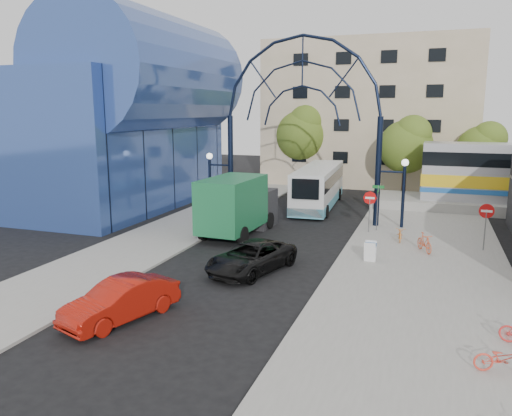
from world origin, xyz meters
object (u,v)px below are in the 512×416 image
at_px(city_bus, 319,186).
at_px(bike_near_b, 424,243).
at_px(sandwich_board, 370,249).
at_px(black_suv, 251,257).
at_px(stop_sign, 370,202).
at_px(tree_north_c, 483,148).
at_px(tree_north_b, 303,132).
at_px(green_truck, 239,205).
at_px(red_sedan, 121,300).
at_px(street_name_sign, 378,198).
at_px(bike_near_a, 400,234).
at_px(tree_north_a, 408,144).
at_px(do_not_enter_sign, 486,216).
at_px(bike_far_a, 504,359).
at_px(gateway_arch, 302,91).

height_order(city_bus, bike_near_b, city_bus).
height_order(sandwich_board, black_suv, black_suv).
xyz_separation_m(stop_sign, sandwich_board, (0.80, -6.02, -1.25)).
bearing_deg(black_suv, tree_north_c, 81.17).
bearing_deg(tree_north_b, green_truck, -86.50).
distance_m(stop_sign, red_sedan, 17.16).
relative_size(street_name_sign, city_bus, 0.25).
bearing_deg(city_bus, bike_near_a, -57.01).
bearing_deg(red_sedan, tree_north_a, 93.06).
bearing_deg(do_not_enter_sign, black_suv, -145.80).
height_order(do_not_enter_sign, street_name_sign, street_name_sign).
xyz_separation_m(city_bus, black_suv, (0.57, -16.74, -0.92)).
xyz_separation_m(stop_sign, bike_far_a, (5.61, -15.46, -1.45)).
height_order(stop_sign, tree_north_c, tree_north_c).
height_order(bike_near_b, bike_far_a, bike_near_b).
distance_m(do_not_enter_sign, bike_near_b, 3.51).
distance_m(do_not_enter_sign, sandwich_board, 6.85).
bearing_deg(gateway_arch, bike_far_a, -59.20).
relative_size(sandwich_board, red_sedan, 0.22).
distance_m(tree_north_b, green_truck, 20.81).
height_order(gateway_arch, green_truck, gateway_arch).
bearing_deg(bike_near_a, tree_north_c, 67.91).
relative_size(tree_north_c, green_truck, 0.91).
relative_size(do_not_enter_sign, city_bus, 0.22).
distance_m(city_bus, bike_near_b, 13.68).
height_order(do_not_enter_sign, sandwich_board, do_not_enter_sign).
xyz_separation_m(black_suv, red_sedan, (-2.53, -6.63, 0.03)).
distance_m(gateway_arch, sandwich_board, 12.52).
distance_m(tree_north_c, green_truck, 23.77).
relative_size(sandwich_board, black_suv, 0.20).
relative_size(black_suv, bike_far_a, 3.11).
distance_m(red_sedan, bike_far_a, 12.37).
distance_m(tree_north_a, bike_far_a, 29.98).
bearing_deg(black_suv, do_not_enter_sign, 50.16).
distance_m(do_not_enter_sign, tree_north_b, 25.09).
relative_size(stop_sign, tree_north_b, 0.31).
height_order(tree_north_b, city_bus, tree_north_b).
height_order(stop_sign, tree_north_b, tree_north_b).
bearing_deg(green_truck, tree_north_b, 96.08).
distance_m(sandwich_board, bike_near_a, 4.72).
height_order(stop_sign, do_not_enter_sign, stop_sign).
bearing_deg(bike_near_b, black_suv, -168.78).
xyz_separation_m(sandwich_board, black_suv, (-5.03, -3.07, -0.05)).
relative_size(tree_north_a, city_bus, 0.61).
distance_m(stop_sign, bike_near_a, 2.83).
height_order(gateway_arch, sandwich_board, gateway_arch).
height_order(tree_north_a, black_suv, tree_north_a).
height_order(street_name_sign, bike_near_b, street_name_sign).
height_order(street_name_sign, black_suv, street_name_sign).
height_order(stop_sign, city_bus, city_bus).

